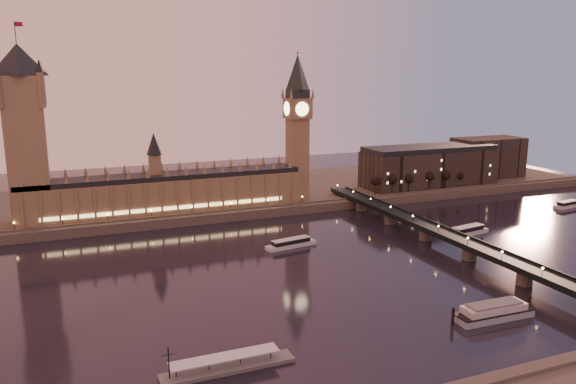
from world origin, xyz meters
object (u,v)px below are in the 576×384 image
cruise_boat_b (468,231)px  cruise_boat_a (291,243)px  pontoon_pier (228,366)px  moored_barge (494,312)px

cruise_boat_b → cruise_boat_a: bearing=161.9°
cruise_boat_b → pontoon_pier: (-178.45, -96.19, -1.05)m
cruise_boat_a → pontoon_pier: (-70.22, -114.00, -0.83)m
cruise_boat_b → moored_barge: 120.40m
cruise_boat_b → pontoon_pier: bearing=-160.4°
cruise_boat_a → cruise_boat_b: 109.69m
cruise_boat_b → moored_barge: bearing=-133.8°
cruise_boat_b → pontoon_pier: size_ratio=0.66×
moored_barge → pontoon_pier: 109.32m
cruise_boat_a → cruise_boat_b: size_ratio=1.04×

